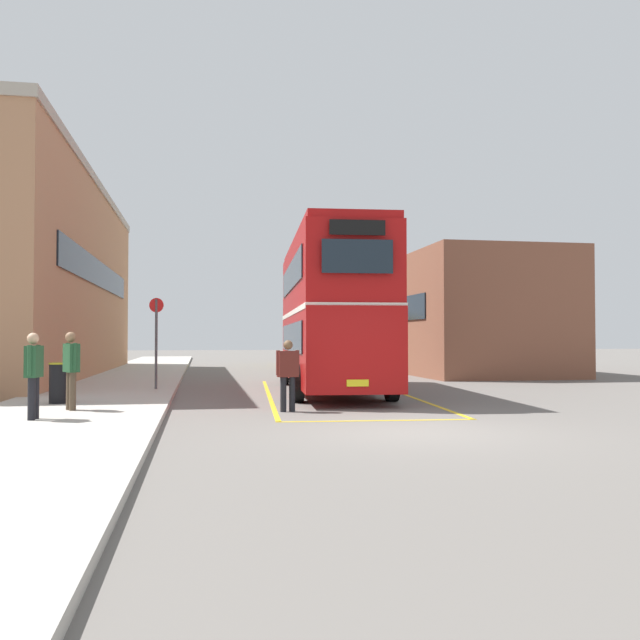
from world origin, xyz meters
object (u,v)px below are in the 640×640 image
Objects in this scene: single_deck_bus at (324,339)px; pedestrian_waiting_near at (71,365)px; pedestrian_boarding at (288,371)px; bus_stop_sign at (156,334)px; double_decker_bus at (330,311)px; pedestrian_waiting_far at (34,370)px; litter_bin at (59,383)px.

single_deck_bus is 27.40m from pedestrian_waiting_near.
pedestrian_boarding is 4.70m from pedestrian_waiting_near.
single_deck_bus reaches higher than pedestrian_waiting_near.
double_decker_bus is at bearing -3.15° from bus_stop_sign.
double_decker_bus is at bearing 45.23° from pedestrian_waiting_far.
litter_bin is (-0.56, 1.64, -0.48)m from pedestrian_waiting_near.
pedestrian_boarding is at bearing -102.18° from single_deck_bus.
litter_bin is (-5.25, 1.48, -0.31)m from pedestrian_boarding.
single_deck_bus is 29.04m from pedestrian_waiting_far.
pedestrian_waiting_near reaches higher than pedestrian_boarding.
bus_stop_sign is at bearing -114.05° from single_deck_bus.
double_decker_bus is 10.18m from pedestrian_waiting_far.
pedestrian_waiting_near is at bearing 76.56° from pedestrian_waiting_far.
double_decker_bus is 20.22m from single_deck_bus.
pedestrian_boarding reaches higher than litter_bin.
single_deck_bus reaches higher than pedestrian_boarding.
bus_stop_sign is (1.40, 5.84, 0.69)m from pedestrian_waiting_near.
double_decker_bus is 5.97m from pedestrian_boarding.
bus_stop_sign is at bearing 76.56° from pedestrian_waiting_far.
pedestrian_boarding is at bearing -110.56° from double_decker_bus.
litter_bin is (-10.71, -23.81, -1.01)m from single_deck_bus.
double_decker_bus reaches higher than pedestrian_boarding.
double_decker_bus reaches higher than pedestrian_waiting_near.
double_decker_bus reaches higher than pedestrian_waiting_far.
litter_bin is (-0.17, 3.25, -0.46)m from pedestrian_waiting_far.
pedestrian_waiting_far is (-0.39, -1.61, -0.02)m from pedestrian_waiting_near.
pedestrian_boarding is at bearing 1.86° from pedestrian_waiting_near.
pedestrian_waiting_near is at bearing -71.11° from litter_bin.
pedestrian_boarding is at bearing -15.78° from litter_bin.
pedestrian_waiting_near is (-10.15, -25.45, -0.53)m from single_deck_bus.
litter_bin is 4.78m from bus_stop_sign.
pedestrian_waiting_far is (-7.10, -7.16, -1.43)m from double_decker_bus.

